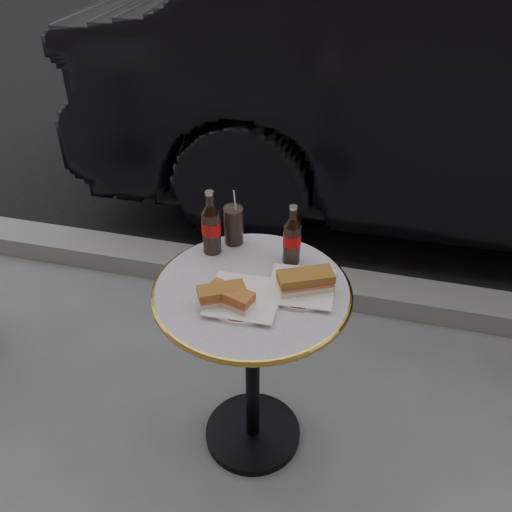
% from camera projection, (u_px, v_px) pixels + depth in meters
% --- Properties ---
extents(ground, '(80.00, 80.00, 0.00)m').
position_uv_depth(ground, '(253.00, 435.00, 2.19)').
color(ground, slate).
rests_on(ground, ground).
extents(asphalt_road, '(40.00, 8.00, 0.00)m').
position_uv_depth(asphalt_road, '(368.00, 51.00, 6.09)').
color(asphalt_road, black).
rests_on(asphalt_road, ground).
extents(curb, '(40.00, 0.20, 0.12)m').
position_uv_depth(curb, '(297.00, 282.00, 2.86)').
color(curb, gray).
rests_on(curb, ground).
extents(bistro_table, '(0.62, 0.62, 0.73)m').
position_uv_depth(bistro_table, '(253.00, 370.00, 1.97)').
color(bistro_table, '#BAB2C4').
rests_on(bistro_table, ground).
extents(plate_left, '(0.25, 0.25, 0.01)m').
position_uv_depth(plate_left, '(244.00, 299.00, 1.71)').
color(plate_left, white).
rests_on(plate_left, bistro_table).
extents(plate_right, '(0.23, 0.23, 0.01)m').
position_uv_depth(plate_right, '(302.00, 288.00, 1.75)').
color(plate_right, silver).
rests_on(plate_right, bistro_table).
extents(sandwich_left_a, '(0.15, 0.12, 0.05)m').
position_uv_depth(sandwich_left_a, '(222.00, 295.00, 1.68)').
color(sandwich_left_a, '#985F26').
rests_on(sandwich_left_a, plate_left).
extents(sandwich_left_b, '(0.15, 0.10, 0.05)m').
position_uv_depth(sandwich_left_b, '(231.00, 297.00, 1.67)').
color(sandwich_left_b, '#B3602D').
rests_on(sandwich_left_b, plate_left).
extents(sandwich_right, '(0.18, 0.14, 0.06)m').
position_uv_depth(sandwich_right, '(305.00, 282.00, 1.72)').
color(sandwich_right, '#8F5B24').
rests_on(sandwich_right, plate_right).
extents(cola_bottle_left, '(0.08, 0.08, 0.23)m').
position_uv_depth(cola_bottle_left, '(211.00, 222.00, 1.85)').
color(cola_bottle_left, black).
rests_on(cola_bottle_left, bistro_table).
extents(cola_bottle_right, '(0.07, 0.07, 0.21)m').
position_uv_depth(cola_bottle_right, '(292.00, 235.00, 1.81)').
color(cola_bottle_right, black).
rests_on(cola_bottle_right, bistro_table).
extents(cola_glass, '(0.09, 0.09, 0.14)m').
position_uv_depth(cola_glass, '(234.00, 225.00, 1.92)').
color(cola_glass, black).
rests_on(cola_glass, bistro_table).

